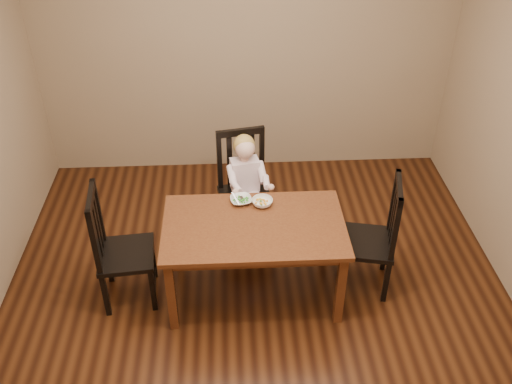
{
  "coord_description": "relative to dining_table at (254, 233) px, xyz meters",
  "views": [
    {
      "loc": [
        -0.18,
        -3.17,
        3.29
      ],
      "look_at": [
        0.0,
        0.25,
        0.86
      ],
      "focal_mm": 40.0,
      "sensor_mm": 36.0,
      "label": 1
    }
  ],
  "objects": [
    {
      "name": "room",
      "position": [
        0.02,
        -0.09,
        0.76
      ],
      "size": [
        4.01,
        4.01,
        2.71
      ],
      "color": "#45220E",
      "rests_on": "ground"
    },
    {
      "name": "dining_table",
      "position": [
        0.0,
        0.0,
        0.0
      ],
      "size": [
        1.35,
        0.81,
        0.67
      ],
      "rotation": [
        0.0,
        0.0,
        -0.0
      ],
      "color": "#4A2311",
      "rests_on": "room"
    },
    {
      "name": "chair_child",
      "position": [
        -0.05,
        0.75,
        -0.12
      ],
      "size": [
        0.5,
        0.48,
        0.99
      ],
      "rotation": [
        0.0,
        0.0,
        3.33
      ],
      "color": "black",
      "rests_on": "room"
    },
    {
      "name": "chair_left",
      "position": [
        -1.01,
        0.0,
        -0.12
      ],
      "size": [
        0.45,
        0.47,
        0.99
      ],
      "rotation": [
        0.0,
        0.0,
        -1.47
      ],
      "color": "black",
      "rests_on": "room"
    },
    {
      "name": "chair_right",
      "position": [
        0.92,
        0.05,
        -0.12
      ],
      "size": [
        0.48,
        0.5,
        0.98
      ],
      "rotation": [
        0.0,
        0.0,
        1.36
      ],
      "color": "black",
      "rests_on": "room"
    },
    {
      "name": "toddler",
      "position": [
        -0.04,
        0.7,
        0.02
      ],
      "size": [
        0.38,
        0.44,
        0.53
      ],
      "primitive_type": null,
      "rotation": [
        0.0,
        0.0,
        3.33
      ],
      "color": "white",
      "rests_on": "chair_child"
    },
    {
      "name": "bowl_peas",
      "position": [
        -0.09,
        0.28,
        0.1
      ],
      "size": [
        0.19,
        0.19,
        0.04
      ],
      "primitive_type": "imported",
      "rotation": [
        0.0,
        0.0,
        0.17
      ],
      "color": "white",
      "rests_on": "dining_table"
    },
    {
      "name": "bowl_veg",
      "position": [
        0.08,
        0.24,
        0.1
      ],
      "size": [
        0.2,
        0.2,
        0.05
      ],
      "primitive_type": "imported",
      "rotation": [
        0.0,
        0.0,
        -0.24
      ],
      "color": "white",
      "rests_on": "dining_table"
    },
    {
      "name": "fork",
      "position": [
        -0.13,
        0.26,
        0.12
      ],
      "size": [
        0.07,
        0.12,
        0.05
      ],
      "rotation": [
        0.0,
        0.0,
        0.47
      ],
      "color": "silver",
      "rests_on": "bowl_peas"
    }
  ]
}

